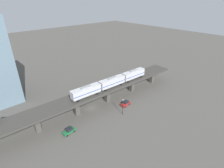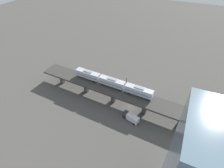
{
  "view_description": "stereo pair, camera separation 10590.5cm",
  "coord_description": "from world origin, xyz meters",
  "px_view_note": "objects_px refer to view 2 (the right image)",
  "views": [
    {
      "loc": [
        -50.19,
        33.82,
        41.71
      ],
      "look_at": [
        -1.91,
        -9.9,
        8.59
      ],
      "focal_mm": 28.0,
      "sensor_mm": 36.0,
      "label": 1
    },
    {
      "loc": [
        52.91,
        15.32,
        57.33
      ],
      "look_at": [
        -1.91,
        -9.9,
        8.59
      ],
      "focal_mm": 28.0,
      "sensor_mm": 36.0,
      "label": 2
    }
  ],
  "objects_px": {
    "subway_train": "(112,82)",
    "signal_hut": "(219,126)",
    "street_car_red": "(113,88)",
    "street_car_green": "(165,105)",
    "street_lamp": "(126,81)",
    "delivery_truck": "(131,117)"
  },
  "relations": [
    {
      "from": "subway_train",
      "to": "street_car_red",
      "type": "distance_m",
      "value": 10.89
    },
    {
      "from": "street_car_red",
      "to": "street_lamp",
      "type": "xyz_separation_m",
      "value": [
        -3.66,
        5.58,
        3.17
      ]
    },
    {
      "from": "subway_train",
      "to": "signal_hut",
      "type": "xyz_separation_m",
      "value": [
        5.98,
        42.74,
        -0.74
      ]
    },
    {
      "from": "street_car_green",
      "to": "street_lamp",
      "type": "xyz_separation_m",
      "value": [
        -4.82,
        -20.76,
        3.17
      ]
    },
    {
      "from": "subway_train",
      "to": "street_lamp",
      "type": "distance_m",
      "value": 11.72
    },
    {
      "from": "delivery_truck",
      "to": "street_lamp",
      "type": "height_order",
      "value": "street_lamp"
    },
    {
      "from": "signal_hut",
      "to": "street_lamp",
      "type": "bearing_deg",
      "value": -111.81
    },
    {
      "from": "street_car_red",
      "to": "signal_hut",
      "type": "bearing_deg",
      "value": 74.92
    },
    {
      "from": "delivery_truck",
      "to": "street_lamp",
      "type": "bearing_deg",
      "value": -153.3
    },
    {
      "from": "signal_hut",
      "to": "street_car_red",
      "type": "relative_size",
      "value": 0.75
    },
    {
      "from": "street_car_red",
      "to": "delivery_truck",
      "type": "distance_m",
      "value": 21.17
    },
    {
      "from": "street_lamp",
      "to": "delivery_truck",
      "type": "bearing_deg",
      "value": 26.7
    },
    {
      "from": "subway_train",
      "to": "delivery_truck",
      "type": "xyz_separation_m",
      "value": [
        8.82,
        12.66,
        -7.87
      ]
    },
    {
      "from": "signal_hut",
      "to": "delivery_truck",
      "type": "relative_size",
      "value": 0.45
    },
    {
      "from": "street_car_red",
      "to": "street_car_green",
      "type": "bearing_deg",
      "value": 87.47
    },
    {
      "from": "street_car_red",
      "to": "street_lamp",
      "type": "relative_size",
      "value": 0.65
    },
    {
      "from": "delivery_truck",
      "to": "street_lamp",
      "type": "relative_size",
      "value": 1.09
    },
    {
      "from": "signal_hut",
      "to": "street_lamp",
      "type": "height_order",
      "value": "signal_hut"
    },
    {
      "from": "subway_train",
      "to": "street_car_red",
      "type": "xyz_separation_m",
      "value": [
        -6.15,
        -2.29,
        -8.69
      ]
    },
    {
      "from": "signal_hut",
      "to": "street_car_green",
      "type": "relative_size",
      "value": 0.74
    },
    {
      "from": "street_car_green",
      "to": "street_lamp",
      "type": "height_order",
      "value": "street_lamp"
    },
    {
      "from": "street_lamp",
      "to": "street_car_red",
      "type": "bearing_deg",
      "value": -56.75
    }
  ]
}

